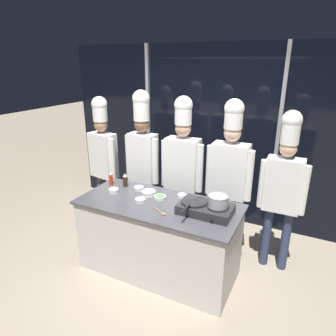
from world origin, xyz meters
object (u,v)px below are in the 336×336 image
object	(u,v)px
frying_pan	(194,200)
chef_apprentice	(283,182)
chef_head	(103,153)
serving_spoon_slotted	(161,212)
squeeze_bottle_soy	(125,180)
chef_line	(183,162)
prep_bowl_ginger	(149,193)
prep_bowl_chicken	(140,200)
stock_pot	(218,201)
prep_bowl_rice	(139,188)
prep_bowl_shrimp	(182,195)
chef_sous	(143,153)
chef_pastry	(230,169)
prep_bowl_scallions	(160,197)
portable_stove	(206,209)
squeeze_bottle_chili	(111,179)
prep_bowl_garlic	(114,190)

from	to	relation	value
frying_pan	chef_apprentice	world-z (taller)	chef_apprentice
chef_head	serving_spoon_slotted	bearing A→B (deg)	160.13
squeeze_bottle_soy	chef_line	xyz separation A→B (m)	(0.62, 0.43, 0.21)
chef_apprentice	squeeze_bottle_soy	bearing A→B (deg)	13.10
prep_bowl_ginger	squeeze_bottle_soy	bearing A→B (deg)	166.54
frying_pan	prep_bowl_chicken	world-z (taller)	frying_pan
stock_pot	serving_spoon_slotted	bearing A→B (deg)	-159.19
squeeze_bottle_soy	prep_bowl_rice	world-z (taller)	squeeze_bottle_soy
stock_pot	prep_bowl_rice	xyz separation A→B (m)	(-1.09, 0.20, -0.15)
prep_bowl_shrimp	frying_pan	bearing A→B (deg)	-45.27
chef_sous	chef_pastry	distance (m)	1.22
prep_bowl_rice	prep_bowl_shrimp	bearing A→B (deg)	4.95
prep_bowl_scallions	prep_bowl_chicken	bearing A→B (deg)	-132.76
prep_bowl_chicken	prep_bowl_ginger	xyz separation A→B (m)	(-0.01, 0.21, 0.01)
prep_bowl_chicken	chef_pastry	bearing A→B (deg)	41.63
stock_pot	chef_sous	xyz separation A→B (m)	(-1.29, 0.63, 0.17)
portable_stove	prep_bowl_ginger	size ratio (longest dim) A/B	3.31
squeeze_bottle_chili	chef_sous	bearing A→B (deg)	63.92
prep_bowl_ginger	chef_apprentice	world-z (taller)	chef_apprentice
prep_bowl_rice	prep_bowl_garlic	world-z (taller)	prep_bowl_garlic
portable_stove	stock_pot	world-z (taller)	stock_pot
portable_stove	chef_head	distance (m)	1.91
squeeze_bottle_soy	prep_bowl_scallions	size ratio (longest dim) A/B	1.23
squeeze_bottle_soy	squeeze_bottle_chili	size ratio (longest dim) A/B	0.95
squeeze_bottle_chili	prep_bowl_scallions	size ratio (longest dim) A/B	1.30
prep_bowl_rice	chef_pastry	bearing A→B (deg)	23.96
prep_bowl_shrimp	chef_line	bearing A→B (deg)	113.30
prep_bowl_scallions	prep_bowl_rice	bearing A→B (deg)	163.49
squeeze_bottle_soy	prep_bowl_shrimp	bearing A→B (deg)	2.14
squeeze_bottle_soy	serving_spoon_slotted	xyz separation A→B (m)	(0.76, -0.43, -0.08)
prep_bowl_chicken	chef_apprentice	bearing A→B (deg)	27.60
frying_pan	squeeze_bottle_chili	size ratio (longest dim) A/B	2.66
prep_bowl_chicken	prep_bowl_rice	bearing A→B (deg)	124.43
chef_sous	prep_bowl_chicken	bearing A→B (deg)	120.66
squeeze_bottle_soy	prep_bowl_ginger	distance (m)	0.42
stock_pot	serving_spoon_slotted	distance (m)	0.62
portable_stove	prep_bowl_rice	distance (m)	0.98
prep_bowl_chicken	stock_pot	bearing A→B (deg)	5.11
prep_bowl_garlic	squeeze_bottle_chili	bearing A→B (deg)	133.27
prep_bowl_chicken	prep_bowl_scallions	world-z (taller)	prep_bowl_chicken
chef_pastry	chef_apprentice	size ratio (longest dim) A/B	1.05
prep_bowl_ginger	chef_line	bearing A→B (deg)	67.52
squeeze_bottle_chili	chef_sous	xyz separation A→B (m)	(0.22, 0.45, 0.26)
portable_stove	prep_bowl_chicken	distance (m)	0.77
portable_stove	chef_sous	distance (m)	1.35
serving_spoon_slotted	chef_sous	size ratio (longest dim) A/B	0.11
prep_bowl_garlic	stock_pot	bearing A→B (deg)	0.22
stock_pot	prep_bowl_scallions	size ratio (longest dim) A/B	1.67
portable_stove	chef_apprentice	size ratio (longest dim) A/B	0.29
prep_bowl_ginger	chef_apprentice	xyz separation A→B (m)	(1.46, 0.55, 0.20)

